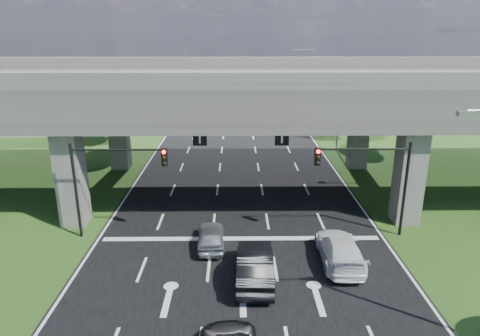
{
  "coord_description": "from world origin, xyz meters",
  "views": [
    {
      "loc": [
        -0.32,
        -20.26,
        12.3
      ],
      "look_at": [
        -0.02,
        7.81,
        3.22
      ],
      "focal_mm": 32.0,
      "sensor_mm": 36.0,
      "label": 1
    }
  ],
  "objects_px": {
    "streetlight_beyond": "(310,79)",
    "car_white": "(340,249)",
    "signal_right": "(371,172)",
    "car_dark": "(255,265)",
    "car_silver": "(211,236)",
    "signal_left": "(110,173)",
    "streetlight_far": "(336,95)"
  },
  "relations": [
    {
      "from": "signal_right",
      "to": "signal_left",
      "type": "relative_size",
      "value": 1.0
    },
    {
      "from": "signal_right",
      "to": "car_silver",
      "type": "distance_m",
      "value": 10.33
    },
    {
      "from": "streetlight_beyond",
      "to": "signal_left",
      "type": "bearing_deg",
      "value": -116.43
    },
    {
      "from": "car_silver",
      "to": "car_dark",
      "type": "xyz_separation_m",
      "value": [
        2.44,
        -3.61,
        0.19
      ]
    },
    {
      "from": "streetlight_beyond",
      "to": "car_white",
      "type": "bearing_deg",
      "value": -96.81
    },
    {
      "from": "car_silver",
      "to": "car_white",
      "type": "xyz_separation_m",
      "value": [
        7.2,
        -1.9,
        0.1
      ]
    },
    {
      "from": "car_white",
      "to": "streetlight_far",
      "type": "bearing_deg",
      "value": -99.71
    },
    {
      "from": "signal_left",
      "to": "streetlight_far",
      "type": "bearing_deg",
      "value": 48.22
    },
    {
      "from": "signal_left",
      "to": "car_dark",
      "type": "xyz_separation_m",
      "value": [
        8.47,
        -4.96,
        -3.3
      ]
    },
    {
      "from": "streetlight_far",
      "to": "car_dark",
      "type": "relative_size",
      "value": 1.93
    },
    {
      "from": "streetlight_beyond",
      "to": "car_white",
      "type": "xyz_separation_m",
      "value": [
        -4.7,
        -39.32,
        -5.05
      ]
    },
    {
      "from": "streetlight_far",
      "to": "streetlight_beyond",
      "type": "relative_size",
      "value": 1.0
    },
    {
      "from": "signal_right",
      "to": "car_dark",
      "type": "xyz_separation_m",
      "value": [
        -7.18,
        -4.96,
        -3.3
      ]
    },
    {
      "from": "streetlight_beyond",
      "to": "car_white",
      "type": "height_order",
      "value": "streetlight_beyond"
    },
    {
      "from": "car_white",
      "to": "car_silver",
      "type": "bearing_deg",
      "value": -13.13
    },
    {
      "from": "car_silver",
      "to": "car_white",
      "type": "distance_m",
      "value": 7.45
    },
    {
      "from": "signal_right",
      "to": "streetlight_beyond",
      "type": "xyz_separation_m",
      "value": [
        2.27,
        36.06,
        1.66
      ]
    },
    {
      "from": "signal_right",
      "to": "streetlight_far",
      "type": "distance_m",
      "value": 20.25
    },
    {
      "from": "streetlight_far",
      "to": "car_dark",
      "type": "height_order",
      "value": "streetlight_far"
    },
    {
      "from": "signal_right",
      "to": "streetlight_beyond",
      "type": "bearing_deg",
      "value": 86.39
    },
    {
      "from": "signal_right",
      "to": "streetlight_far",
      "type": "relative_size",
      "value": 0.6
    },
    {
      "from": "signal_left",
      "to": "car_white",
      "type": "relative_size",
      "value": 1.14
    },
    {
      "from": "signal_left",
      "to": "streetlight_far",
      "type": "relative_size",
      "value": 0.6
    },
    {
      "from": "signal_right",
      "to": "car_white",
      "type": "bearing_deg",
      "value": -126.65
    },
    {
      "from": "streetlight_far",
      "to": "streetlight_beyond",
      "type": "xyz_separation_m",
      "value": [
        0.0,
        16.0,
        0.0
      ]
    },
    {
      "from": "signal_right",
      "to": "car_white",
      "type": "relative_size",
      "value": 1.14
    },
    {
      "from": "car_silver",
      "to": "car_dark",
      "type": "bearing_deg",
      "value": 121.42
    },
    {
      "from": "car_silver",
      "to": "car_white",
      "type": "relative_size",
      "value": 0.74
    },
    {
      "from": "streetlight_far",
      "to": "car_silver",
      "type": "distance_m",
      "value": 25.03
    },
    {
      "from": "streetlight_far",
      "to": "streetlight_beyond",
      "type": "bearing_deg",
      "value": 90.0
    },
    {
      "from": "streetlight_beyond",
      "to": "car_dark",
      "type": "relative_size",
      "value": 1.93
    },
    {
      "from": "signal_left",
      "to": "car_dark",
      "type": "height_order",
      "value": "signal_left"
    }
  ]
}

